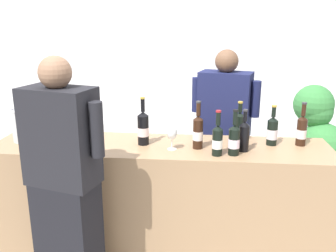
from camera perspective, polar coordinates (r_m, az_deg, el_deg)
The scene contains 18 objects.
wall_back at distance 5.20m, azimuth 2.14°, elevation 11.13°, with size 8.00×0.10×2.80m, color white.
counter at distance 2.93m, azimuth -1.15°, elevation -11.86°, with size 2.50×0.58×0.96m, color #9E7A56.
wine_bottle_0 at distance 2.88m, azimuth 19.96°, elevation -0.58°, with size 0.07×0.07×0.32m.
wine_bottle_1 at distance 2.99m, azimuth -15.61°, elevation 0.45°, with size 0.07×0.07×0.34m.
wine_bottle_2 at distance 2.56m, azimuth 10.18°, elevation -2.04°, with size 0.08×0.08×0.32m.
wine_bottle_3 at distance 2.82m, azimuth 15.82°, elevation -0.72°, with size 0.08×0.08×0.30m.
wine_bottle_4 at distance 2.84m, azimuth 10.95°, elevation 0.04°, with size 0.07×0.07×0.31m.
wine_bottle_5 at distance 2.86m, azimuth -18.69°, elevation -0.55°, with size 0.08×0.08×0.32m.
wine_bottle_6 at distance 2.53m, azimuth 7.65°, elevation -2.08°, with size 0.07×0.07×0.32m.
wine_bottle_7 at distance 2.89m, azimuth -13.89°, elevation 0.08°, with size 0.08×0.08×0.33m.
wine_bottle_8 at distance 2.64m, azimuth 11.68°, elevation -1.38°, with size 0.07×0.07×0.30m.
wine_bottle_9 at distance 2.73m, azimuth -3.86°, elevation -0.28°, with size 0.09×0.09×0.36m.
wine_bottle_10 at distance 2.65m, azimuth 4.65°, elevation -0.83°, with size 0.07×0.07×0.35m.
wine_glass at distance 2.61m, azimuth 0.62°, elevation -1.14°, with size 0.07×0.07×0.18m.
ice_bucket at distance 3.01m, azimuth -21.21°, elevation 0.21°, with size 0.20×0.20×0.25m.
person_server at distance 3.35m, azimuth 8.52°, elevation -2.68°, with size 0.58×0.35×1.62m.
person_guest at distance 2.42m, azimuth -15.57°, elevation -10.13°, with size 0.56×0.34×1.66m.
potted_shrub at distance 3.83m, azimuth 22.06°, elevation -2.51°, with size 0.50×0.56×1.27m.
Camera 1 is at (0.30, -2.57, 1.86)m, focal length 39.42 mm.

